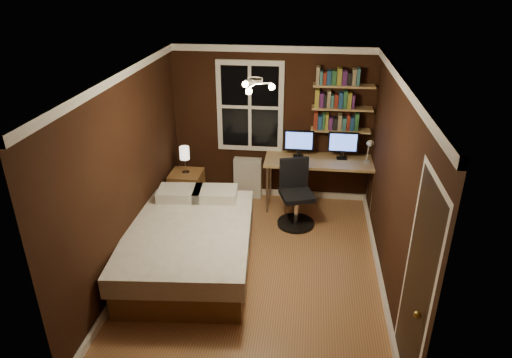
# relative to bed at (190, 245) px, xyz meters

# --- Properties ---
(floor) EXTENTS (4.20, 4.20, 0.00)m
(floor) POSITION_rel_bed_xyz_m (0.86, 0.07, -0.31)
(floor) COLOR brown
(floor) RESTS_ON ground
(wall_back) EXTENTS (3.20, 0.04, 2.50)m
(wall_back) POSITION_rel_bed_xyz_m (0.86, 2.17, 0.94)
(wall_back) COLOR black
(wall_back) RESTS_ON ground
(wall_left) EXTENTS (0.04, 4.20, 2.50)m
(wall_left) POSITION_rel_bed_xyz_m (-0.74, 0.07, 0.94)
(wall_left) COLOR black
(wall_left) RESTS_ON ground
(wall_right) EXTENTS (0.04, 4.20, 2.50)m
(wall_right) POSITION_rel_bed_xyz_m (2.46, 0.07, 0.94)
(wall_right) COLOR black
(wall_right) RESTS_ON ground
(ceiling) EXTENTS (3.20, 4.20, 0.02)m
(ceiling) POSITION_rel_bed_xyz_m (0.86, 0.07, 2.19)
(ceiling) COLOR white
(ceiling) RESTS_ON wall_back
(window) EXTENTS (1.06, 0.06, 1.46)m
(window) POSITION_rel_bed_xyz_m (0.51, 2.13, 1.24)
(window) COLOR white
(window) RESTS_ON wall_back
(door) EXTENTS (0.03, 0.82, 2.05)m
(door) POSITION_rel_bed_xyz_m (2.45, -1.48, 0.71)
(door) COLOR black
(door) RESTS_ON ground
(door_knob) EXTENTS (0.06, 0.06, 0.06)m
(door_knob) POSITION_rel_bed_xyz_m (2.41, -1.78, 0.69)
(door_knob) COLOR gold
(door_knob) RESTS_ON door
(ceiling_fixture) EXTENTS (0.44, 0.44, 0.18)m
(ceiling_fixture) POSITION_rel_bed_xyz_m (0.86, -0.03, 2.09)
(ceiling_fixture) COLOR beige
(ceiling_fixture) RESTS_ON ceiling
(bookshelf_lower) EXTENTS (0.92, 0.22, 0.03)m
(bookshelf_lower) POSITION_rel_bed_xyz_m (1.94, 2.05, 0.94)
(bookshelf_lower) COLOR tan
(bookshelf_lower) RESTS_ON wall_back
(books_row_lower) EXTENTS (0.66, 0.16, 0.23)m
(books_row_lower) POSITION_rel_bed_xyz_m (1.94, 2.05, 1.07)
(books_row_lower) COLOR maroon
(books_row_lower) RESTS_ON bookshelf_lower
(bookshelf_middle) EXTENTS (0.92, 0.22, 0.03)m
(bookshelf_middle) POSITION_rel_bed_xyz_m (1.94, 2.05, 1.29)
(bookshelf_middle) COLOR tan
(bookshelf_middle) RESTS_ON wall_back
(books_row_middle) EXTENTS (0.60, 0.16, 0.23)m
(books_row_middle) POSITION_rel_bed_xyz_m (1.94, 2.05, 1.42)
(books_row_middle) COLOR navy
(books_row_middle) RESTS_ON bookshelf_middle
(bookshelf_upper) EXTENTS (0.92, 0.22, 0.03)m
(bookshelf_upper) POSITION_rel_bed_xyz_m (1.94, 2.05, 1.64)
(bookshelf_upper) COLOR tan
(bookshelf_upper) RESTS_ON wall_back
(books_row_upper) EXTENTS (0.60, 0.16, 0.23)m
(books_row_upper) POSITION_rel_bed_xyz_m (1.94, 2.05, 1.77)
(books_row_upper) COLOR #275D33
(books_row_upper) RESTS_ON bookshelf_upper
(bed) EXTENTS (1.73, 2.28, 0.73)m
(bed) POSITION_rel_bed_xyz_m (0.00, 0.00, 0.00)
(bed) COLOR brown
(bed) RESTS_ON ground
(nightstand) EXTENTS (0.50, 0.50, 0.62)m
(nightstand) POSITION_rel_bed_xyz_m (-0.44, 1.55, -0.00)
(nightstand) COLOR brown
(nightstand) RESTS_ON ground
(bedside_lamp) EXTENTS (0.15, 0.15, 0.44)m
(bedside_lamp) POSITION_rel_bed_xyz_m (-0.44, 1.55, 0.52)
(bedside_lamp) COLOR #F3E3CD
(bedside_lamp) RESTS_ON nightstand
(radiator) EXTENTS (0.46, 0.16, 0.69)m
(radiator) POSITION_rel_bed_xyz_m (0.47, 2.05, 0.03)
(radiator) COLOR silver
(radiator) RESTS_ON ground
(desk) EXTENTS (1.74, 0.65, 0.83)m
(desk) POSITION_rel_bed_xyz_m (1.66, 1.82, 0.46)
(desk) COLOR tan
(desk) RESTS_ON ground
(monitor_left) EXTENTS (0.46, 0.12, 0.44)m
(monitor_left) POSITION_rel_bed_xyz_m (1.30, 1.91, 0.73)
(monitor_left) COLOR black
(monitor_left) RESTS_ON desk
(monitor_right) EXTENTS (0.46, 0.12, 0.44)m
(monitor_right) POSITION_rel_bed_xyz_m (1.98, 1.91, 0.73)
(monitor_right) COLOR black
(monitor_right) RESTS_ON desk
(desk_lamp) EXTENTS (0.14, 0.32, 0.44)m
(desk_lamp) POSITION_rel_bed_xyz_m (2.36, 1.73, 0.74)
(desk_lamp) COLOR silver
(desk_lamp) RESTS_ON desk
(office_chair) EXTENTS (0.58, 0.58, 1.02)m
(office_chair) POSITION_rel_bed_xyz_m (1.31, 1.25, 0.08)
(office_chair) COLOR black
(office_chair) RESTS_ON ground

